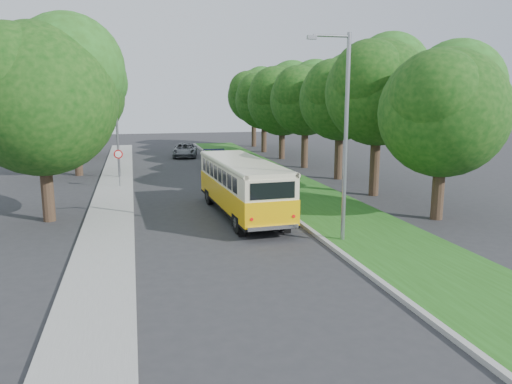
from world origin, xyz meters
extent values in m
plane|color=#2A2A2D|center=(0.00, 0.00, 0.00)|extent=(120.00, 120.00, 0.00)
cube|color=gray|center=(3.60, 5.00, 0.07)|extent=(0.20, 70.00, 0.15)
cube|color=#215216|center=(5.95, 5.00, 0.07)|extent=(4.50, 70.00, 0.13)
cube|color=gray|center=(-4.80, 5.00, 0.06)|extent=(2.20, 70.00, 0.12)
cylinder|color=#332319|center=(10.15, 0.00, 1.67)|extent=(0.56, 0.56, 3.35)
sphere|color=#0E3D0D|center=(10.15, 0.00, 4.95)|extent=(5.85, 5.85, 5.85)
sphere|color=#0E3D0D|center=(11.18, 0.58, 6.12)|extent=(4.38, 4.38, 4.38)
sphere|color=#0E3D0D|center=(9.28, -0.73, 5.68)|extent=(4.09, 4.09, 4.09)
cylinder|color=#332319|center=(9.96, 6.00, 2.13)|extent=(0.56, 0.56, 4.26)
sphere|color=#0E3D0D|center=(9.96, 6.00, 5.91)|extent=(5.98, 5.98, 5.98)
sphere|color=#0E3D0D|center=(11.01, 6.60, 7.10)|extent=(4.49, 4.49, 4.49)
sphere|color=#0E3D0D|center=(9.06, 5.25, 6.65)|extent=(4.19, 4.19, 4.19)
cylinder|color=#332319|center=(10.28, 12.00, 1.98)|extent=(0.56, 0.56, 3.95)
sphere|color=#0E3D0D|center=(10.28, 12.00, 5.49)|extent=(5.61, 5.61, 5.61)
sphere|color=#0E3D0D|center=(11.26, 12.56, 6.62)|extent=(4.21, 4.21, 4.21)
sphere|color=#0E3D0D|center=(9.44, 11.30, 6.20)|extent=(3.92, 3.92, 3.92)
cylinder|color=#332319|center=(9.90, 18.00, 1.93)|extent=(0.56, 0.56, 3.86)
sphere|color=#0E3D0D|center=(9.90, 18.00, 5.41)|extent=(5.64, 5.64, 5.64)
sphere|color=#0E3D0D|center=(10.89, 18.56, 6.54)|extent=(4.23, 4.23, 4.23)
sphere|color=#0E3D0D|center=(9.05, 17.30, 6.12)|extent=(3.95, 3.95, 3.95)
cylinder|color=#332319|center=(9.80, 24.00, 1.79)|extent=(0.56, 0.56, 3.58)
sphere|color=#0E3D0D|center=(9.80, 24.00, 5.33)|extent=(6.36, 6.36, 6.36)
sphere|color=#0E3D0D|center=(10.91, 24.64, 6.60)|extent=(4.77, 4.77, 4.77)
sphere|color=#0E3D0D|center=(8.84, 23.21, 6.12)|extent=(4.45, 4.45, 4.45)
cylinder|color=#332319|center=(9.67, 30.00, 1.84)|extent=(0.56, 0.56, 3.68)
sphere|color=#0E3D0D|center=(9.67, 30.00, 5.31)|extent=(5.91, 5.91, 5.91)
sphere|color=#0E3D0D|center=(10.70, 30.59, 6.49)|extent=(4.43, 4.43, 4.43)
sphere|color=#0E3D0D|center=(8.78, 29.26, 6.05)|extent=(4.14, 4.14, 4.14)
cylinder|color=#332319|center=(10.05, 36.00, 2.02)|extent=(0.56, 0.56, 4.05)
sphere|color=#0E3D0D|center=(10.05, 36.00, 5.69)|extent=(5.97, 5.97, 5.97)
sphere|color=#0E3D0D|center=(11.09, 36.60, 6.88)|extent=(4.48, 4.48, 4.48)
sphere|color=#0E3D0D|center=(9.15, 35.25, 6.43)|extent=(4.18, 4.18, 4.18)
cylinder|color=#332319|center=(-7.50, 4.00, 1.84)|extent=(0.56, 0.56, 3.68)
sphere|color=#0E3D0D|center=(-7.50, 4.00, 5.55)|extent=(6.80, 6.80, 6.80)
sphere|color=#0E3D0D|center=(-6.31, 4.68, 6.91)|extent=(5.10, 5.10, 5.10)
sphere|color=#0E3D0D|center=(-8.52, 3.15, 6.40)|extent=(4.76, 4.76, 4.76)
cylinder|color=#332319|center=(-7.50, 18.00, 1.84)|extent=(0.56, 0.56, 3.68)
sphere|color=#0E3D0D|center=(-7.50, 18.00, 5.55)|extent=(6.80, 6.80, 6.80)
sphere|color=#0E3D0D|center=(-6.31, 18.68, 6.91)|extent=(5.10, 5.10, 5.10)
sphere|color=#0E3D0D|center=(-8.52, 17.15, 6.40)|extent=(4.76, 4.76, 4.76)
cylinder|color=#332319|center=(-7.50, 30.00, 1.84)|extent=(0.56, 0.56, 3.68)
sphere|color=#0E3D0D|center=(-7.50, 30.00, 5.55)|extent=(6.80, 6.80, 6.80)
sphere|color=#0E3D0D|center=(-6.31, 30.68, 6.91)|extent=(5.10, 5.10, 5.10)
sphere|color=#0E3D0D|center=(-8.52, 29.15, 6.40)|extent=(4.76, 4.76, 4.76)
cylinder|color=gray|center=(4.30, -2.50, 4.00)|extent=(0.16, 0.16, 8.00)
cylinder|color=gray|center=(3.60, -2.50, 7.85)|extent=(1.40, 0.10, 0.10)
cube|color=gray|center=(2.85, -2.50, 7.78)|extent=(0.35, 0.16, 0.14)
cylinder|color=gray|center=(-4.60, 16.00, 3.75)|extent=(0.16, 0.16, 7.50)
cylinder|color=gray|center=(-5.30, 16.00, 7.35)|extent=(1.40, 0.10, 0.10)
cube|color=gray|center=(-6.05, 16.00, 7.28)|extent=(0.35, 0.16, 0.14)
cylinder|color=gray|center=(-4.50, 12.00, 1.25)|extent=(0.06, 0.06, 2.50)
cone|color=red|center=(-4.50, 11.96, 2.15)|extent=(0.56, 0.02, 0.56)
cone|color=white|center=(-4.50, 11.94, 2.15)|extent=(0.40, 0.02, 0.40)
imported|color=#9E9DA2|center=(2.72, 7.89, 0.67)|extent=(2.93, 4.25, 1.34)
imported|color=silver|center=(2.77, 14.77, 0.73)|extent=(2.98, 4.70, 1.46)
imported|color=#131553|center=(3.00, 18.47, 0.73)|extent=(2.18, 5.10, 1.46)
imported|color=slate|center=(1.23, 27.62, 0.65)|extent=(2.84, 4.94, 1.30)
camera|label=1|loc=(-3.59, -20.14, 5.68)|focal=35.00mm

